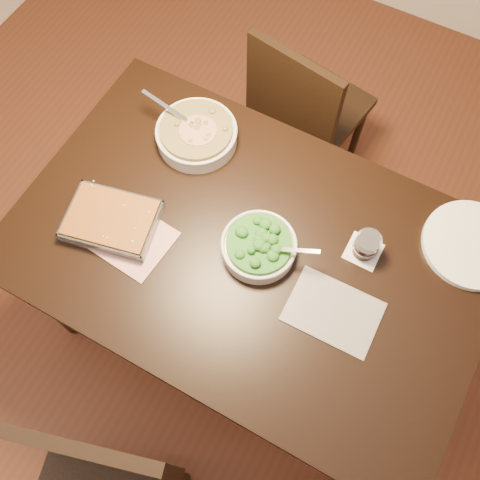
# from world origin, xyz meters

# --- Properties ---
(ground) EXTENTS (4.00, 4.00, 0.00)m
(ground) POSITION_xyz_m (0.00, 0.00, 0.00)
(ground) COLOR #4E2616
(ground) RESTS_ON ground
(table) EXTENTS (1.40, 0.90, 0.75)m
(table) POSITION_xyz_m (0.00, 0.00, 0.65)
(table) COLOR black
(table) RESTS_ON ground
(magazine_a) EXTENTS (0.28, 0.21, 0.01)m
(magazine_a) POSITION_xyz_m (-0.34, -0.14, 0.75)
(magazine_a) COLOR #A4322F
(magazine_a) RESTS_ON table
(magazine_b) EXTENTS (0.26, 0.19, 0.00)m
(magazine_b) POSITION_xyz_m (0.30, -0.06, 0.75)
(magazine_b) COLOR #27272E
(magazine_b) RESTS_ON table
(coaster) EXTENTS (0.10, 0.10, 0.00)m
(coaster) POSITION_xyz_m (0.30, 0.15, 0.75)
(coaster) COLOR white
(coaster) RESTS_ON table
(stew_bowl) EXTENTS (0.29, 0.26, 0.10)m
(stew_bowl) POSITION_xyz_m (-0.33, 0.25, 0.79)
(stew_bowl) COLOR silver
(stew_bowl) RESTS_ON table
(broccoli_bowl) EXTENTS (0.25, 0.22, 0.09)m
(broccoli_bowl) POSITION_xyz_m (0.03, 0.00, 0.78)
(broccoli_bowl) COLOR silver
(broccoli_bowl) RESTS_ON table
(baking_dish) EXTENTS (0.30, 0.25, 0.05)m
(baking_dish) POSITION_xyz_m (-0.39, -0.13, 0.77)
(baking_dish) COLOR silver
(baking_dish) RESTS_ON table
(wine_tumbler) EXTENTS (0.07, 0.07, 0.08)m
(wine_tumbler) POSITION_xyz_m (0.30, 0.15, 0.80)
(wine_tumbler) COLOR black
(wine_tumbler) RESTS_ON coaster
(dinner_plate) EXTENTS (0.29, 0.29, 0.02)m
(dinner_plate) POSITION_xyz_m (0.57, 0.32, 0.76)
(dinner_plate) COLOR white
(dinner_plate) RESTS_ON table
(chair_far) EXTENTS (0.45, 0.45, 0.84)m
(chair_far) POSITION_xyz_m (-0.15, 0.75, 0.47)
(chair_far) COLOR black
(chair_far) RESTS_ON ground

